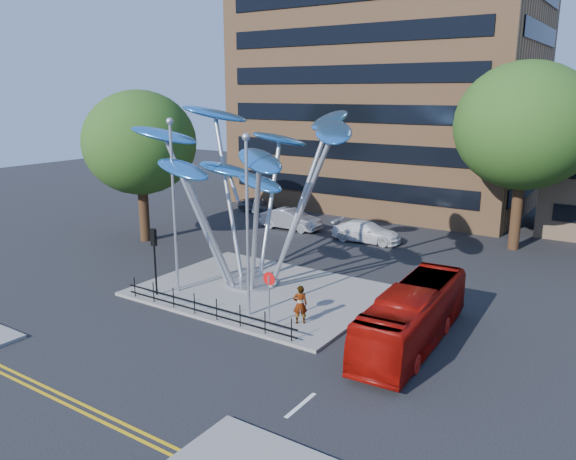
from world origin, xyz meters
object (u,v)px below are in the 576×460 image
Objects in this scene: tree_right at (525,126)px; street_lamp_right at (247,210)px; no_entry_sign_island at (269,290)px; parked_car_mid at (291,219)px; tree_left at (140,143)px; traffic_light_island at (154,248)px; leaf_sculpture at (251,158)px; parked_car_right at (366,232)px; street_lamp_left at (173,191)px; red_bus at (413,316)px; pedestrian at (300,304)px; parked_car_left at (257,205)px.

tree_right is 20.64m from street_lamp_right.
no_entry_sign_island is 0.52× the size of parked_car_mid.
tree_left reaches higher than street_lamp_right.
street_lamp_right is (-7.50, -19.00, -2.94)m from tree_right.
leaf_sculpture is at bearing 54.96° from traffic_light_island.
parked_car_mid reaches higher than parked_car_right.
street_lamp_right is 2.42× the size of traffic_light_island.
red_bus is (12.31, 0.98, -4.11)m from street_lamp_left.
pedestrian is at bearing -105.09° from tree_right.
street_lamp_right is 0.93× the size of red_bus.
parked_car_left is at bearing 125.88° from leaf_sculpture.
tree_right is 21.31m from no_entry_sign_island.
traffic_light_island is 16.42m from parked_car_right.
red_bus is at bearing 4.54° from street_lamp_left.
no_entry_sign_island is at bearing -107.12° from tree_right.
tree_right is 24.06m from traffic_light_island.
parked_car_left is (0.88, 11.96, -6.16)m from tree_left.
leaf_sculpture is at bearing -135.81° from parked_car_left.
traffic_light_island is 0.92× the size of parked_car_left.
traffic_light_island is at bearing -174.21° from red_bus.
tree_left reaches higher than no_entry_sign_island.
street_lamp_right reaches higher than no_entry_sign_island.
leaf_sculpture reaches higher than traffic_light_island.
tree_right is at bearing 68.46° from street_lamp_right.
street_lamp_right is 3.39× the size of no_entry_sign_island.
red_bus is (9.87, -2.20, -5.63)m from leaf_sculpture.
parked_car_right is at bearing 76.53° from street_lamp_left.
parked_car_right is at bearing 100.62° from no_entry_sign_island.
tree_right is at bearing 56.69° from leaf_sculpture.
parked_car_left is 0.79× the size of parked_car_mid.
parked_car_right is (1.11, 11.61, -6.17)m from leaf_sculpture.
street_lamp_left reaches higher than pedestrian.
street_lamp_right reaches higher than parked_car_mid.
tree_left is 16.61m from parked_car_right.
leaf_sculpture is at bearing 170.54° from parked_car_right.
red_bus is at bearing 8.78° from traffic_light_island.
traffic_light_island is 0.72× the size of parked_car_mid.
no_entry_sign_island is 1.58m from pedestrian.
street_lamp_right is at bearing -136.00° from parked_car_left.
no_entry_sign_island is 0.51× the size of parked_car_right.
street_lamp_right is 3.64m from no_entry_sign_island.
pedestrian is (1.00, 0.94, -0.78)m from no_entry_sign_island.
red_bus is (7.31, 1.48, -3.85)m from street_lamp_right.
tree_right is 2.50× the size of parked_car_right.
parked_car_mid is at bearing 116.91° from street_lamp_right.
no_entry_sign_island is 16.09m from parked_car_right.
street_lamp_left reaches higher than parked_car_right.
parked_car_mid is at bearing 51.51° from tree_left.
tree_right reaches higher than leaf_sculpture.
tree_left is 5.85× the size of pedestrian.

